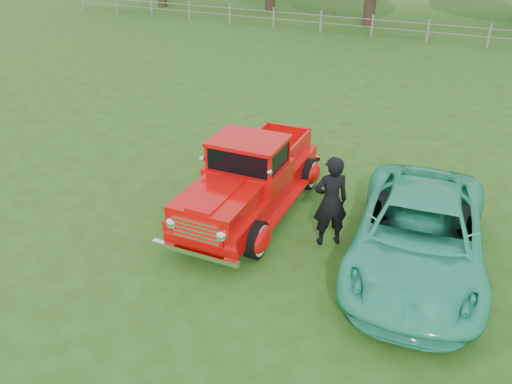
% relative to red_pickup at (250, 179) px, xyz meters
% --- Properties ---
extents(ground, '(140.00, 140.00, 0.00)m').
position_rel_red_pickup_xyz_m(ground, '(0.51, -2.17, -0.80)').
color(ground, '#264913').
rests_on(ground, ground).
extents(distant_hills, '(116.00, 60.00, 18.00)m').
position_rel_red_pickup_xyz_m(distant_hills, '(-3.57, 57.30, -5.34)').
color(distant_hills, '#365A21').
rests_on(distant_hills, ground).
extents(fence_line, '(48.00, 0.12, 1.20)m').
position_rel_red_pickup_xyz_m(fence_line, '(0.51, 19.83, -0.19)').
color(fence_line, slate).
rests_on(fence_line, ground).
extents(red_pickup, '(2.36, 5.04, 1.78)m').
position_rel_red_pickup_xyz_m(red_pickup, '(0.00, 0.00, 0.00)').
color(red_pickup, black).
rests_on(red_pickup, ground).
extents(teal_sedan, '(2.85, 5.24, 1.39)m').
position_rel_red_pickup_xyz_m(teal_sedan, '(3.71, -0.41, -0.10)').
color(teal_sedan, '#2CB189').
rests_on(teal_sedan, ground).
extents(man, '(0.84, 0.78, 1.92)m').
position_rel_red_pickup_xyz_m(man, '(1.99, -0.42, 0.16)').
color(man, black).
rests_on(man, ground).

